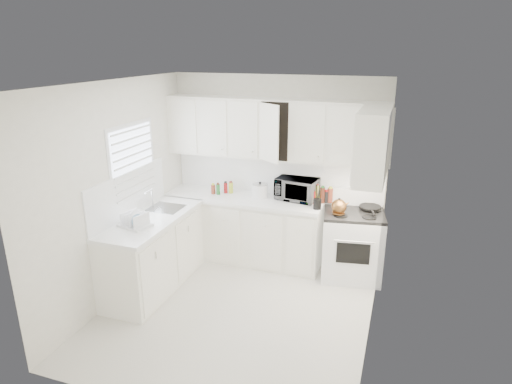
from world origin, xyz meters
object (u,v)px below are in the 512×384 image
at_px(rice_cooker, 260,190).
at_px(tea_kettle, 339,205).
at_px(microwave, 297,186).
at_px(dish_rack, 135,218).
at_px(stove, 353,236).
at_px(utensil_crock, 318,197).

bearing_deg(rice_cooker, tea_kettle, -31.72).
bearing_deg(microwave, tea_kettle, -20.06).
relative_size(tea_kettle, rice_cooker, 1.06).
bearing_deg(microwave, rice_cooker, -162.83).
bearing_deg(dish_rack, stove, 43.41).
height_order(utensil_crock, dish_rack, utensil_crock).
bearing_deg(microwave, utensil_crock, -31.71).
height_order(microwave, utensil_crock, microwave).
relative_size(stove, tea_kettle, 4.99).
height_order(tea_kettle, rice_cooker, rice_cooker).
bearing_deg(rice_cooker, dish_rack, -144.63).
bearing_deg(rice_cooker, microwave, -9.95).
distance_m(tea_kettle, microwave, 0.72).
height_order(rice_cooker, dish_rack, rice_cooker).
bearing_deg(dish_rack, rice_cooker, 67.66).
xyz_separation_m(tea_kettle, dish_rack, (-2.19, -1.20, -0.00)).
xyz_separation_m(stove, utensil_crock, (-0.47, -0.11, 0.53)).
relative_size(tea_kettle, dish_rack, 0.66).
xyz_separation_m(stove, microwave, (-0.81, 0.18, 0.55)).
xyz_separation_m(tea_kettle, rice_cooker, (-1.13, 0.26, 0.01)).
distance_m(tea_kettle, utensil_crock, 0.30).
relative_size(microwave, dish_rack, 1.54).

